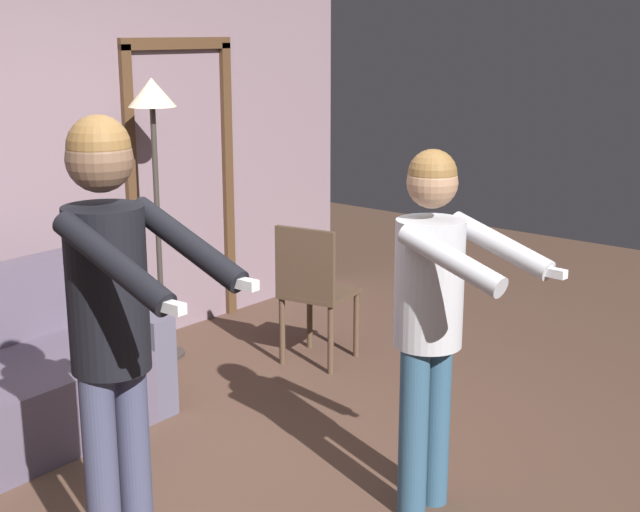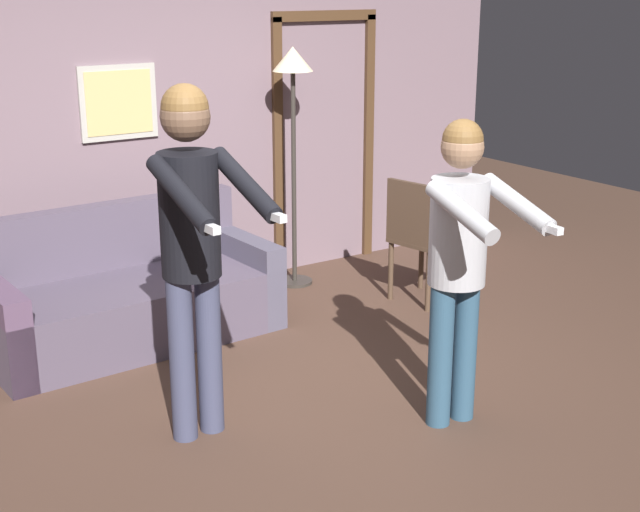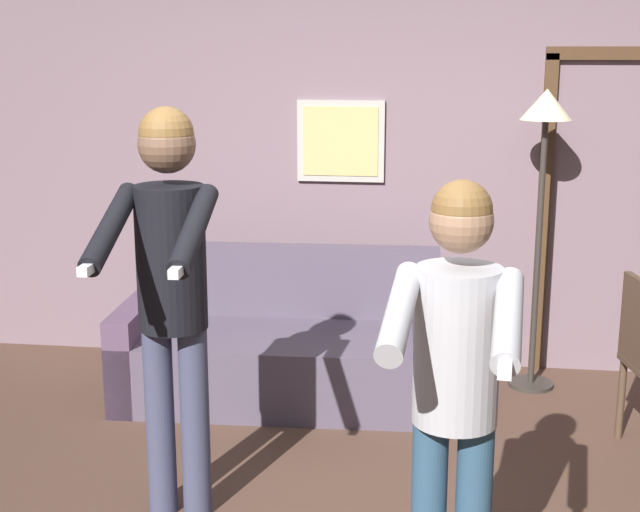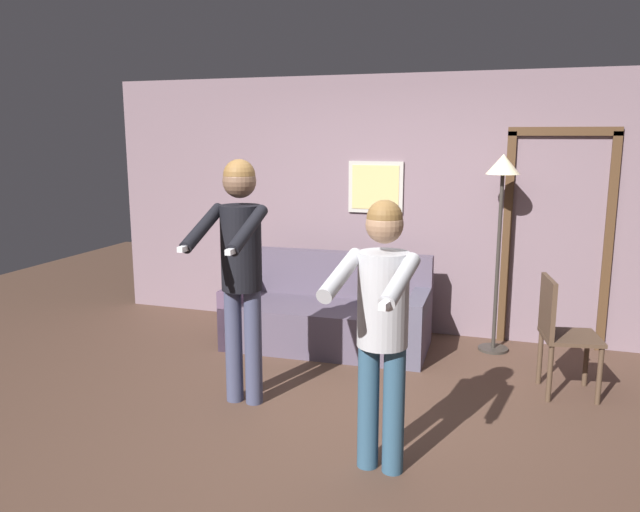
{
  "view_description": "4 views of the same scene",
  "coord_description": "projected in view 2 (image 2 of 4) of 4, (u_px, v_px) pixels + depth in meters",
  "views": [
    {
      "loc": [
        -2.66,
        -2.52,
        2.13
      ],
      "look_at": [
        -0.02,
        -0.32,
        1.25
      ],
      "focal_mm": 50.0,
      "sensor_mm": 36.0,
      "label": 1
    },
    {
      "loc": [
        -2.57,
        -3.77,
        2.3
      ],
      "look_at": [
        -0.21,
        -0.27,
        0.99
      ],
      "focal_mm": 50.0,
      "sensor_mm": 36.0,
      "label": 2
    },
    {
      "loc": [
        0.39,
        -3.48,
        2.08
      ],
      "look_at": [
        -0.05,
        -0.18,
        1.29
      ],
      "focal_mm": 50.0,
      "sensor_mm": 36.0,
      "label": 3
    },
    {
      "loc": [
        1.23,
        -3.96,
        2.01
      ],
      "look_at": [
        -0.03,
        -0.17,
        1.23
      ],
      "focal_mm": 35.0,
      "sensor_mm": 36.0,
      "label": 4
    }
  ],
  "objects": [
    {
      "name": "ground_plane",
      "position": [
        325.0,
        405.0,
        5.04
      ],
      "size": [
        12.0,
        12.0,
        0.0
      ],
      "primitive_type": "plane",
      "color": "#4F362A"
    },
    {
      "name": "back_wall_assembly",
      "position": [
        151.0,
        125.0,
        6.48
      ],
      "size": [
        6.4,
        0.1,
        2.6
      ],
      "color": "slate",
      "rests_on": "ground_plane"
    },
    {
      "name": "couch",
      "position": [
        129.0,
        299.0,
        5.91
      ],
      "size": [
        1.93,
        0.93,
        0.87
      ],
      "color": "#54495A",
      "rests_on": "ground_plane"
    },
    {
      "name": "torchiere_lamp",
      "position": [
        293.0,
        93.0,
        6.65
      ],
      "size": [
        0.3,
        0.3,
        1.84
      ],
      "color": "#332D28",
      "rests_on": "ground_plane"
    },
    {
      "name": "person_standing_left",
      "position": [
        192.0,
        228.0,
        4.38
      ],
      "size": [
        0.44,
        0.74,
        1.84
      ],
      "color": "#40435E",
      "rests_on": "ground_plane"
    },
    {
      "name": "person_standing_right",
      "position": [
        460.0,
        247.0,
        4.57
      ],
      "size": [
        0.47,
        0.71,
        1.65
      ],
      "color": "#2E506A",
      "rests_on": "ground_plane"
    },
    {
      "name": "dining_chair_distant",
      "position": [
        419.0,
        234.0,
        6.52
      ],
      "size": [
        0.49,
        0.49,
        0.93
      ],
      "color": "#4C3828",
      "rests_on": "ground_plane"
    }
  ]
}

